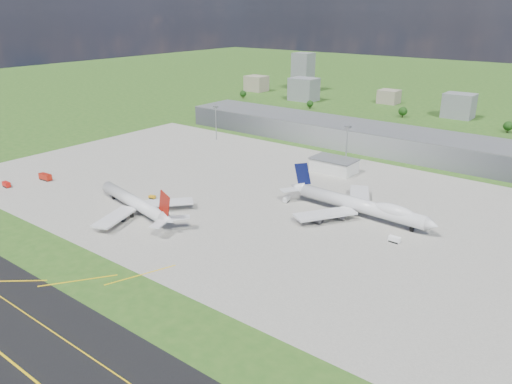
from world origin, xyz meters
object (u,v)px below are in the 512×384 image
Objects in this scene: airliner_red_twin at (136,203)px; van_white_far at (394,240)px; airliner_blue_quad at (360,206)px; crash_tender at (6,185)px; fire_truck at (45,177)px; tug_yellow at (152,197)px; van_white_near at (287,199)px.

airliner_red_twin reaches higher than van_white_far.
van_white_far is (112.92, 46.42, -3.78)m from airliner_red_twin.
crash_tender is (-175.83, -83.05, -4.25)m from airliner_blue_quad.
fire_truck is 199.71m from van_white_far.
tug_yellow is 0.69× the size of van_white_near.
airliner_blue_quad is at bearing -133.37° from airliner_red_twin.
fire_truck is at bearing 11.33° from airliner_red_twin.
airliner_red_twin reaches higher than tug_yellow.
van_white_far is at bearing -146.44° from airliner_red_twin.
van_white_near is (-38.87, -5.57, -4.42)m from airliner_blue_quad.
airliner_blue_quad is 181.04m from fire_truck.
tug_yellow is 0.77× the size of van_white_far.
tug_yellow is at bearing -166.45° from van_white_far.
van_white_near is 64.32m from van_white_far.
fire_truck is at bearing -166.20° from van_white_far.
airliner_red_twin is at bearing -157.34° from van_white_far.
fire_truck is at bearing 75.25° from crash_tender.
airliner_blue_quad is 194.50m from crash_tender.
van_white_far is (194.20, 46.58, -0.58)m from fire_truck.
crash_tender is at bearing -168.31° from tug_yellow.
fire_truck is 1.55× the size of van_white_near.
van_white_near is at bearing -168.98° from airliner_blue_quad.
crash_tender is 87.03m from tug_yellow.
fire_truck is at bearing -156.76° from airliner_blue_quad.
airliner_red_twin is 81.35m from fire_truck.
van_white_far is (200.35, 66.63, -0.20)m from crash_tender.
tug_yellow is at bearing 111.10° from van_white_near.
crash_tender is 1.15× the size of van_white_far.
airliner_blue_quad is 29.85m from van_white_far.
airliner_red_twin reaches higher than fire_truck.
airliner_red_twin is at bearing 15.31° from crash_tender.
airliner_red_twin is at bearing -76.96° from tug_yellow.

